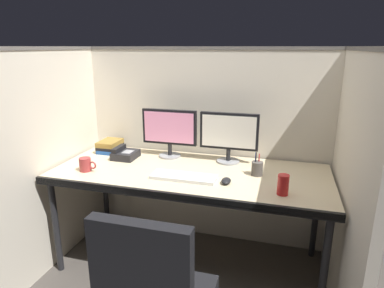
{
  "coord_description": "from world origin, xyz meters",
  "views": [
    {
      "loc": [
        0.61,
        -1.8,
        1.57
      ],
      "look_at": [
        0.0,
        0.35,
        0.92
      ],
      "focal_mm": 31.26,
      "sensor_mm": 36.0,
      "label": 1
    }
  ],
  "objects_px": {
    "book_stack": "(110,146)",
    "pen_cup": "(257,168)",
    "desk": "(190,178)",
    "desk_phone": "(125,154)",
    "computer_mouse": "(226,181)",
    "coffee_mug": "(86,164)",
    "keyboard_main": "(184,177)",
    "monitor_right": "(229,134)",
    "soda_can": "(283,185)",
    "monitor_left": "(169,130)"
  },
  "relations": [
    {
      "from": "book_stack",
      "to": "pen_cup",
      "type": "bearing_deg",
      "value": -9.95
    },
    {
      "from": "desk",
      "to": "desk_phone",
      "type": "height_order",
      "value": "desk_phone"
    },
    {
      "from": "computer_mouse",
      "to": "coffee_mug",
      "type": "distance_m",
      "value": 0.98
    },
    {
      "from": "book_stack",
      "to": "keyboard_main",
      "type": "bearing_deg",
      "value": -27.93
    },
    {
      "from": "computer_mouse",
      "to": "pen_cup",
      "type": "height_order",
      "value": "pen_cup"
    },
    {
      "from": "keyboard_main",
      "to": "computer_mouse",
      "type": "relative_size",
      "value": 4.48
    },
    {
      "from": "desk",
      "to": "coffee_mug",
      "type": "bearing_deg",
      "value": -164.76
    },
    {
      "from": "monitor_right",
      "to": "keyboard_main",
      "type": "relative_size",
      "value": 1.0
    },
    {
      "from": "monitor_right",
      "to": "soda_can",
      "type": "bearing_deg",
      "value": -49.69
    },
    {
      "from": "keyboard_main",
      "to": "desk",
      "type": "bearing_deg",
      "value": 89.92
    },
    {
      "from": "book_stack",
      "to": "coffee_mug",
      "type": "distance_m",
      "value": 0.46
    },
    {
      "from": "keyboard_main",
      "to": "coffee_mug",
      "type": "relative_size",
      "value": 3.41
    },
    {
      "from": "monitor_left",
      "to": "monitor_right",
      "type": "bearing_deg",
      "value": -0.68
    },
    {
      "from": "desk",
      "to": "monitor_right",
      "type": "distance_m",
      "value": 0.44
    },
    {
      "from": "computer_mouse",
      "to": "soda_can",
      "type": "relative_size",
      "value": 0.79
    },
    {
      "from": "desk_phone",
      "to": "book_stack",
      "type": "bearing_deg",
      "value": 146.88
    },
    {
      "from": "pen_cup",
      "to": "coffee_mug",
      "type": "bearing_deg",
      "value": -168.13
    },
    {
      "from": "coffee_mug",
      "to": "soda_can",
      "type": "bearing_deg",
      "value": -1.07
    },
    {
      "from": "monitor_right",
      "to": "monitor_left",
      "type": "bearing_deg",
      "value": 179.32
    },
    {
      "from": "keyboard_main",
      "to": "computer_mouse",
      "type": "xyz_separation_m",
      "value": [
        0.28,
        -0.01,
        0.01
      ]
    },
    {
      "from": "book_stack",
      "to": "coffee_mug",
      "type": "xyz_separation_m",
      "value": [
        0.06,
        -0.46,
        0.0
      ]
    },
    {
      "from": "monitor_left",
      "to": "desk_phone",
      "type": "height_order",
      "value": "monitor_left"
    },
    {
      "from": "pen_cup",
      "to": "coffee_mug",
      "type": "xyz_separation_m",
      "value": [
        -1.15,
        -0.24,
        -0.0
      ]
    },
    {
      "from": "monitor_right",
      "to": "pen_cup",
      "type": "distance_m",
      "value": 0.36
    },
    {
      "from": "monitor_left",
      "to": "monitor_right",
      "type": "relative_size",
      "value": 1.0
    },
    {
      "from": "desk",
      "to": "book_stack",
      "type": "distance_m",
      "value": 0.81
    },
    {
      "from": "keyboard_main",
      "to": "monitor_left",
      "type": "bearing_deg",
      "value": 120.54
    },
    {
      "from": "keyboard_main",
      "to": "computer_mouse",
      "type": "height_order",
      "value": "computer_mouse"
    },
    {
      "from": "desk",
      "to": "keyboard_main",
      "type": "bearing_deg",
      "value": -90.08
    },
    {
      "from": "desk",
      "to": "keyboard_main",
      "type": "distance_m",
      "value": 0.15
    },
    {
      "from": "keyboard_main",
      "to": "desk_phone",
      "type": "distance_m",
      "value": 0.62
    },
    {
      "from": "keyboard_main",
      "to": "pen_cup",
      "type": "distance_m",
      "value": 0.5
    },
    {
      "from": "pen_cup",
      "to": "keyboard_main",
      "type": "bearing_deg",
      "value": -157.48
    },
    {
      "from": "book_stack",
      "to": "desk_phone",
      "type": "distance_m",
      "value": 0.24
    },
    {
      "from": "keyboard_main",
      "to": "pen_cup",
      "type": "height_order",
      "value": "pen_cup"
    },
    {
      "from": "coffee_mug",
      "to": "monitor_right",
      "type": "bearing_deg",
      "value": 26.2
    },
    {
      "from": "desk",
      "to": "monitor_right",
      "type": "relative_size",
      "value": 4.42
    },
    {
      "from": "desk",
      "to": "monitor_left",
      "type": "bearing_deg",
      "value": 131.71
    },
    {
      "from": "desk",
      "to": "desk_phone",
      "type": "relative_size",
      "value": 10.0
    },
    {
      "from": "monitor_right",
      "to": "soda_can",
      "type": "relative_size",
      "value": 3.52
    },
    {
      "from": "computer_mouse",
      "to": "book_stack",
      "type": "relative_size",
      "value": 0.44
    },
    {
      "from": "desk",
      "to": "monitor_right",
      "type": "height_order",
      "value": "monitor_right"
    },
    {
      "from": "desk",
      "to": "coffee_mug",
      "type": "height_order",
      "value": "coffee_mug"
    },
    {
      "from": "monitor_right",
      "to": "keyboard_main",
      "type": "xyz_separation_m",
      "value": [
        -0.22,
        -0.4,
        -0.2
      ]
    },
    {
      "from": "monitor_left",
      "to": "computer_mouse",
      "type": "distance_m",
      "value": 0.69
    },
    {
      "from": "coffee_mug",
      "to": "keyboard_main",
      "type": "bearing_deg",
      "value": 4.34
    },
    {
      "from": "soda_can",
      "to": "book_stack",
      "type": "xyz_separation_m",
      "value": [
        -1.39,
        0.48,
        -0.02
      ]
    },
    {
      "from": "book_stack",
      "to": "pen_cup",
      "type": "relative_size",
      "value": 1.36
    },
    {
      "from": "monitor_left",
      "to": "coffee_mug",
      "type": "bearing_deg",
      "value": -134.9
    },
    {
      "from": "monitor_left",
      "to": "soda_can",
      "type": "height_order",
      "value": "monitor_left"
    }
  ]
}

